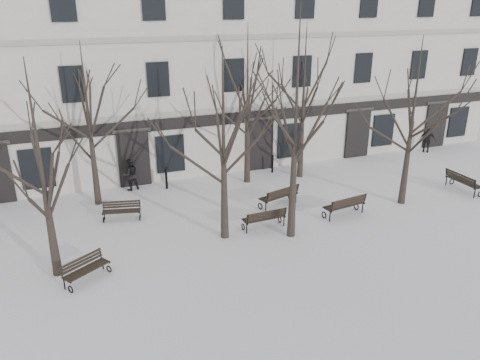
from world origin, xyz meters
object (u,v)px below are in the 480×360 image
tree_1 (223,124)px  bench_3 (122,210)px  bench_1 (264,218)px  bench_5 (463,181)px  bench_2 (345,205)px  tree_3 (414,103)px  tree_0 (38,147)px  tree_2 (297,99)px  bench_4 (280,196)px  bench_0 (85,268)px

tree_1 → bench_3: 6.46m
bench_1 → bench_5: 11.03m
bench_3 → tree_1: bearing=-28.0°
bench_2 → tree_3: bearing=176.9°
bench_5 → tree_0: bearing=92.3°
tree_3 → bench_1: (-7.21, -0.15, -4.31)m
tree_1 → bench_1: bearing=3.3°
tree_2 → bench_3: (-6.25, 4.03, -5.19)m
bench_5 → tree_2: bearing=96.5°
bench_2 → bench_5: size_ratio=1.06×
bench_1 → tree_0: bearing=1.7°
tree_3 → bench_2: bearing=-175.0°
bench_1 → bench_4: bearing=-132.9°
tree_2 → bench_4: 5.89m
tree_2 → bench_4: bearing=73.7°
tree_0 → bench_1: (8.22, 0.61, -4.16)m
tree_1 → tree_2: 2.87m
bench_0 → bench_5: 18.40m
tree_0 → bench_4: size_ratio=3.60×
tree_2 → tree_3: bearing=9.7°
bench_5 → bench_2: bearing=93.0°
tree_3 → bench_1: tree_3 is taller
bench_0 → bench_4: (8.90, 3.25, 0.09)m
bench_0 → bench_2: bearing=-26.0°
tree_1 → tree_2: bearing=-18.3°
tree_1 → tree_3: 9.02m
tree_0 → bench_2: (12.07, 0.47, -4.12)m
bench_2 → bench_5: bearing=175.2°
tree_3 → bench_3: tree_3 is taller
bench_2 → bench_5: (7.18, 0.41, -0.01)m
tree_0 → tree_3: (15.43, 0.76, 0.14)m
tree_1 → bench_4: 5.74m
bench_3 → bench_5: bench_5 is taller
tree_1 → bench_2: size_ratio=3.66×
tree_2 → tree_3: tree_2 is taller
tree_3 → bench_0: (-14.51, -1.52, -4.36)m
bench_4 → bench_3: bearing=-25.5°
tree_0 → tree_2: bearing=-2.2°
bench_0 → bench_4: size_ratio=0.81×
bench_3 → bench_4: size_ratio=0.82×
tree_3 → bench_0: size_ratio=4.55×
tree_2 → bench_2: size_ratio=4.38×
tree_3 → bench_3: bearing=167.0°
bench_1 → tree_1: bearing=0.8°
tree_0 → bench_2: tree_0 is taller
tree_0 → tree_2: size_ratio=0.83×
tree_0 → tree_2: tree_2 is taller
bench_1 → bench_2: size_ratio=0.91×
tree_0 → tree_3: size_ratio=0.97×
bench_0 → bench_3: size_ratio=0.99×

